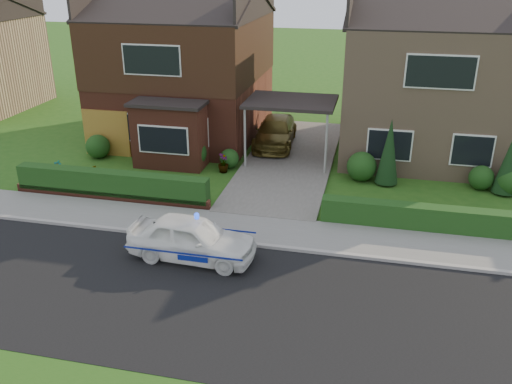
# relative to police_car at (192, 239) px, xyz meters

# --- Properties ---
(ground) EXTENTS (120.00, 120.00, 0.00)m
(ground) POSITION_rel_police_car_xyz_m (1.46, -1.97, -0.66)
(ground) COLOR #235316
(ground) RESTS_ON ground
(road) EXTENTS (60.00, 6.00, 0.02)m
(road) POSITION_rel_police_car_xyz_m (1.46, -1.97, -0.66)
(road) COLOR black
(road) RESTS_ON ground
(kerb) EXTENTS (60.00, 0.16, 0.12)m
(kerb) POSITION_rel_police_car_xyz_m (1.46, 1.08, -0.60)
(kerb) COLOR #9E9993
(kerb) RESTS_ON ground
(sidewalk) EXTENTS (60.00, 2.00, 0.10)m
(sidewalk) POSITION_rel_police_car_xyz_m (1.46, 2.13, -0.61)
(sidewalk) COLOR slate
(sidewalk) RESTS_ON ground
(driveway) EXTENTS (3.80, 12.00, 0.12)m
(driveway) POSITION_rel_police_car_xyz_m (1.46, 9.03, -0.60)
(driveway) COLOR #666059
(driveway) RESTS_ON ground
(house_left) EXTENTS (7.50, 9.53, 7.25)m
(house_left) POSITION_rel_police_car_xyz_m (-4.33, 11.94, 3.15)
(house_left) COLOR brown
(house_left) RESTS_ON ground
(house_right) EXTENTS (7.50, 8.06, 7.25)m
(house_right) POSITION_rel_police_car_xyz_m (7.26, 12.03, 3.00)
(house_right) COLOR tan
(house_right) RESTS_ON ground
(carport_link) EXTENTS (3.80, 3.00, 2.77)m
(carport_link) POSITION_rel_police_car_xyz_m (1.46, 8.99, 2.00)
(carport_link) COLOR black
(carport_link) RESTS_ON ground
(garage_door) EXTENTS (2.20, 0.10, 2.10)m
(garage_door) POSITION_rel_police_car_xyz_m (-6.79, 7.99, 0.39)
(garage_door) COLOR olive
(garage_door) RESTS_ON ground
(dwarf_wall) EXTENTS (7.70, 0.25, 0.36)m
(dwarf_wall) POSITION_rel_police_car_xyz_m (-4.34, 3.33, -0.48)
(dwarf_wall) COLOR brown
(dwarf_wall) RESTS_ON ground
(hedge_left) EXTENTS (7.50, 0.55, 0.90)m
(hedge_left) POSITION_rel_police_car_xyz_m (-4.34, 3.48, -0.66)
(hedge_left) COLOR #103513
(hedge_left) RESTS_ON ground
(hedge_right) EXTENTS (7.50, 0.55, 0.80)m
(hedge_right) POSITION_rel_police_car_xyz_m (7.26, 3.38, -0.66)
(hedge_right) COLOR #103513
(hedge_right) RESTS_ON ground
(shrub_left_far) EXTENTS (1.08, 1.08, 1.08)m
(shrub_left_far) POSITION_rel_police_car_xyz_m (-7.04, 7.53, -0.12)
(shrub_left_far) COLOR #103513
(shrub_left_far) RESTS_ON ground
(shrub_left_mid) EXTENTS (1.32, 1.32, 1.32)m
(shrub_left_mid) POSITION_rel_police_car_xyz_m (-2.54, 7.33, 0.00)
(shrub_left_mid) COLOR #103513
(shrub_left_mid) RESTS_ON ground
(shrub_left_near) EXTENTS (0.84, 0.84, 0.84)m
(shrub_left_near) POSITION_rel_police_car_xyz_m (-0.94, 7.63, -0.24)
(shrub_left_near) COLOR #103513
(shrub_left_near) RESTS_ON ground
(shrub_right_near) EXTENTS (1.20, 1.20, 1.20)m
(shrub_right_near) POSITION_rel_police_car_xyz_m (4.66, 7.43, -0.06)
(shrub_right_near) COLOR #103513
(shrub_right_near) RESTS_ON ground
(shrub_right_mid) EXTENTS (0.96, 0.96, 0.96)m
(shrub_right_mid) POSITION_rel_police_car_xyz_m (9.26, 7.53, -0.18)
(shrub_right_mid) COLOR #103513
(shrub_right_mid) RESTS_ON ground
(shrub_right_far) EXTENTS (1.08, 1.08, 1.08)m
(shrub_right_far) POSITION_rel_police_car_xyz_m (10.26, 7.23, -0.12)
(shrub_right_far) COLOR #103513
(shrub_right_far) RESTS_ON ground
(conifer_a) EXTENTS (0.90, 0.90, 2.60)m
(conifer_a) POSITION_rel_police_car_xyz_m (5.66, 7.23, 0.64)
(conifer_a) COLOR black
(conifer_a) RESTS_ON ground
(conifer_b) EXTENTS (0.90, 0.90, 2.20)m
(conifer_b) POSITION_rel_police_car_xyz_m (10.06, 7.23, 0.44)
(conifer_b) COLOR black
(conifer_b) RESTS_ON ground
(police_car) EXTENTS (3.55, 3.95, 1.48)m
(police_car) POSITION_rel_police_car_xyz_m (0.00, 0.00, 0.00)
(police_car) COLOR white
(police_car) RESTS_ON ground
(driveway_car) EXTENTS (2.03, 4.46, 1.26)m
(driveway_car) POSITION_rel_police_car_xyz_m (0.46, 10.81, 0.09)
(driveway_car) COLOR brown
(driveway_car) RESTS_ON driveway
(potted_plant_a) EXTENTS (0.38, 0.27, 0.69)m
(potted_plant_a) POSITION_rel_police_car_xyz_m (-7.54, 5.04, -0.32)
(potted_plant_a) COLOR gray
(potted_plant_a) RESTS_ON ground
(potted_plant_b) EXTENTS (0.49, 0.48, 0.70)m
(potted_plant_b) POSITION_rel_police_car_xyz_m (-5.90, 4.86, -0.31)
(potted_plant_b) COLOR gray
(potted_plant_b) RESTS_ON ground
(potted_plant_c) EXTENTS (0.48, 0.48, 0.81)m
(potted_plant_c) POSITION_rel_police_car_xyz_m (-1.04, 7.03, -0.25)
(potted_plant_c) COLOR gray
(potted_plant_c) RESTS_ON ground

